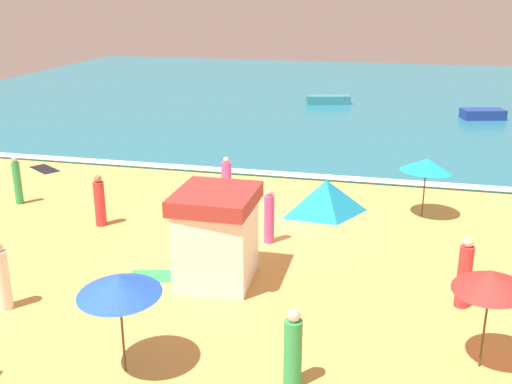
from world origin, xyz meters
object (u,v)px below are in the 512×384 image
beachgoer_3 (2,278)px  beachgoer_8 (464,274)px  small_boat_0 (483,114)px  beach_umbrella_1 (119,285)px  beachgoer_2 (293,350)px  beachgoer_10 (100,202)px  beach_umbrella_5 (491,280)px  beachgoer_4 (269,217)px  parked_bicycle (173,221)px  small_boat_1 (328,100)px  beachgoer_11 (226,178)px  beach_tent (326,197)px  beachgoer_6 (17,181)px  lifeguard_cabana (216,235)px  beach_umbrella_2 (426,165)px

beachgoer_3 → beachgoer_8: 11.80m
small_boat_0 → beach_umbrella_1: bearing=-109.5°
beach_umbrella_1 → beachgoer_3: beach_umbrella_1 is taller
beachgoer_2 → beachgoer_10: 10.88m
beach_umbrella_5 → small_boat_0: size_ratio=0.85×
beach_umbrella_5 → beachgoer_10: size_ratio=1.31×
beachgoer_3 → beachgoer_4: beachgoer_3 is taller
beachgoer_10 → parked_bicycle: bearing=0.4°
beach_umbrella_5 → parked_bicycle: beach_umbrella_5 is taller
beachgoer_3 → small_boat_1: 30.90m
beach_umbrella_5 → beachgoer_11: 13.17m
beachgoer_2 → beachgoer_8: size_ratio=0.92×
beachgoer_11 → small_boat_1: (1.56, 20.51, -0.32)m
small_boat_1 → beach_tent: bearing=-83.3°
beachgoer_6 → parked_bicycle: bearing=-10.9°
lifeguard_cabana → beachgoer_6: bearing=154.7°
beachgoer_11 → beachgoer_4: bearing=-58.1°
beach_umbrella_1 → small_boat_1: bearing=89.3°
beach_umbrella_5 → beachgoer_6: 17.54m
beach_tent → beachgoer_8: beachgoer_8 is taller
lifeguard_cabana → beachgoer_3: lifeguard_cabana is taller
beach_umbrella_2 → parked_bicycle: beach_umbrella_2 is taller
small_boat_1 → beachgoer_2: bearing=-84.3°
beachgoer_6 → small_boat_1: bearing=69.0°
beach_umbrella_1 → beachgoer_10: size_ratio=1.27×
beachgoer_11 → small_boat_0: size_ratio=0.56×
beach_umbrella_2 → beach_umbrella_5: 9.26m
beachgoer_6 → beachgoer_8: beachgoer_8 is taller
beach_umbrella_1 → beach_tent: size_ratio=0.81×
beachgoer_11 → small_boat_1: bearing=85.7°
beach_tent → beachgoer_8: size_ratio=1.49×
beachgoer_2 → beachgoer_10: bearing=137.8°
beach_umbrella_5 → beachgoer_11: beach_umbrella_5 is taller
small_boat_1 → beachgoer_11: bearing=-94.3°
beach_tent → parked_bicycle: 5.57m
small_boat_0 → beachgoer_8: bearing=-97.3°
beach_umbrella_2 → beachgoer_6: beach_umbrella_2 is taller
lifeguard_cabana → beachgoer_3: (-4.85, -2.83, -0.49)m
beachgoer_4 → beachgoer_3: bearing=-134.7°
parked_bicycle → small_boat_0: bearing=60.6°
beach_umbrella_5 → small_boat_0: bearing=83.8°
small_boat_1 → lifeguard_cabana: bearing=-89.5°
beachgoer_3 → beachgoer_10: bearing=92.8°
parked_bicycle → small_boat_1: bearing=84.8°
lifeguard_cabana → small_boat_1: (-0.24, 27.71, -0.95)m
beachgoer_2 → small_boat_0: (6.86, 29.10, -0.43)m
lifeguard_cabana → beach_tent: 6.36m
beachgoer_2 → beachgoer_4: 7.49m
beachgoer_11 → beach_umbrella_2: bearing=-5.2°
beach_umbrella_2 → beachgoer_2: size_ratio=1.47×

